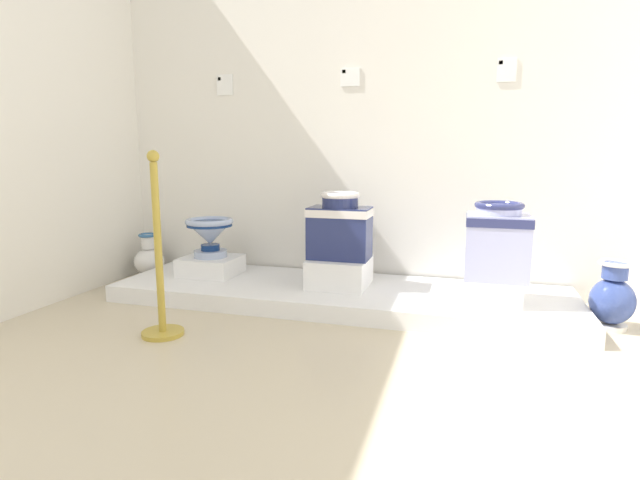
% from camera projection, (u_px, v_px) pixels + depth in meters
% --- Properties ---
extents(ground_plane, '(5.61, 5.96, 0.02)m').
position_uv_depth(ground_plane, '(212.00, 449.00, 1.69)').
color(ground_plane, beige).
extents(wall_back, '(3.81, 0.06, 3.05)m').
position_uv_depth(wall_back, '(356.00, 75.00, 3.52)').
color(wall_back, white).
rests_on(wall_back, ground_plane).
extents(display_platform, '(2.98, 0.86, 0.11)m').
position_uv_depth(display_platform, '(338.00, 294.00, 3.32)').
color(display_platform, white).
rests_on(display_platform, ground_plane).
extents(plinth_block_tall_cobalt, '(0.39, 0.36, 0.13)m').
position_uv_depth(plinth_block_tall_cobalt, '(211.00, 266.00, 3.62)').
color(plinth_block_tall_cobalt, white).
rests_on(plinth_block_tall_cobalt, display_platform).
extents(antique_toilet_tall_cobalt, '(0.34, 0.34, 0.28)m').
position_uv_depth(antique_toilet_tall_cobalt, '(210.00, 232.00, 3.58)').
color(antique_toilet_tall_cobalt, '#A0B0D1').
rests_on(antique_toilet_tall_cobalt, plinth_block_tall_cobalt).
extents(plinth_block_slender_white, '(0.38, 0.40, 0.19)m').
position_uv_depth(plinth_block_slender_white, '(340.00, 272.00, 3.32)').
color(plinth_block_slender_white, white).
rests_on(plinth_block_slender_white, display_platform).
extents(antique_toilet_slender_white, '(0.40, 0.26, 0.44)m').
position_uv_depth(antique_toilet_slender_white, '(340.00, 225.00, 3.26)').
color(antique_toilet_slender_white, navy).
rests_on(antique_toilet_slender_white, plinth_block_slender_white).
extents(plinth_block_rightmost, '(0.30, 0.30, 0.14)m').
position_uv_depth(plinth_block_rightmost, '(494.00, 290.00, 2.95)').
color(plinth_block_rightmost, white).
rests_on(plinth_block_rightmost, display_platform).
extents(antique_toilet_rightmost, '(0.36, 0.30, 0.45)m').
position_uv_depth(antique_toilet_rightmost, '(497.00, 239.00, 2.90)').
color(antique_toilet_rightmost, '#AEB4E8').
rests_on(antique_toilet_rightmost, plinth_block_rightmost).
extents(info_placard_first, '(0.13, 0.01, 0.15)m').
position_uv_depth(info_placard_first, '(225.00, 85.00, 3.77)').
color(info_placard_first, white).
extents(info_placard_second, '(0.14, 0.01, 0.13)m').
position_uv_depth(info_placard_second, '(350.00, 77.00, 3.50)').
color(info_placard_second, white).
extents(info_placard_third, '(0.12, 0.01, 0.15)m').
position_uv_depth(info_placard_third, '(507.00, 69.00, 3.21)').
color(info_placard_third, white).
extents(decorative_vase_companion, '(0.24, 0.24, 0.36)m').
position_uv_depth(decorative_vase_companion, '(149.00, 260.00, 3.95)').
color(decorative_vase_companion, '#2F5E90').
rests_on(decorative_vase_companion, ground_plane).
extents(decorative_vase_spare, '(0.24, 0.24, 0.39)m').
position_uv_depth(decorative_vase_spare, '(612.00, 298.00, 2.80)').
color(decorative_vase_spare, white).
rests_on(decorative_vase_spare, ground_plane).
extents(stanchion_post_near_left, '(0.23, 0.23, 1.00)m').
position_uv_depth(stanchion_post_near_left, '(160.00, 277.00, 2.67)').
color(stanchion_post_near_left, '#B49735').
rests_on(stanchion_post_near_left, ground_plane).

